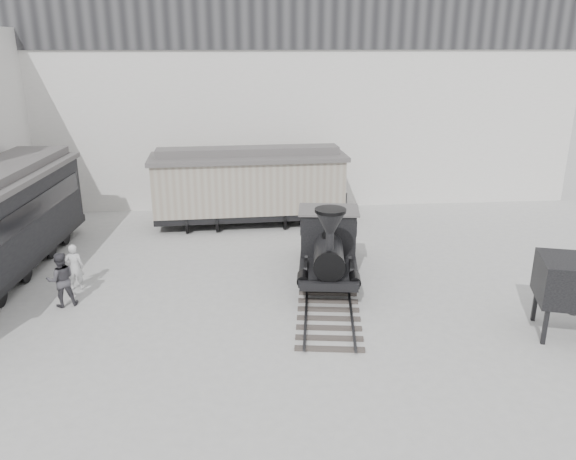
{
  "coord_description": "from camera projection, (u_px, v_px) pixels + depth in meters",
  "views": [
    {
      "loc": [
        -0.77,
        -14.87,
        8.37
      ],
      "look_at": [
        0.89,
        4.02,
        2.0
      ],
      "focal_mm": 35.0,
      "sensor_mm": 36.0,
      "label": 1
    }
  ],
  "objects": [
    {
      "name": "visitor_b",
      "position": [
        61.0,
        280.0,
        18.47
      ],
      "size": [
        1.1,
        0.97,
        1.87
      ],
      "primitive_type": "imported",
      "rotation": [
        0.0,
        0.0,
        3.48
      ],
      "color": "#3E3D43",
      "rests_on": "ground"
    },
    {
      "name": "ground",
      "position": [
        270.0,
        337.0,
        16.77
      ],
      "size": [
        90.0,
        90.0,
        0.0
      ],
      "primitive_type": "plane",
      "color": "#9E9E9B"
    },
    {
      "name": "boxcar",
      "position": [
        249.0,
        185.0,
        26.53
      ],
      "size": [
        9.24,
        3.25,
        3.74
      ],
      "rotation": [
        0.0,
        0.0,
        0.04
      ],
      "color": "black",
      "rests_on": "ground"
    },
    {
      "name": "locomotive",
      "position": [
        328.0,
        249.0,
        20.46
      ],
      "size": [
        3.3,
        9.46,
        3.27
      ],
      "rotation": [
        0.0,
        0.0,
        -0.14
      ],
      "color": "#2E2724",
      "rests_on": "ground"
    },
    {
      "name": "visitor_a",
      "position": [
        75.0,
        267.0,
        19.73
      ],
      "size": [
        0.63,
        0.42,
        1.7
      ],
      "primitive_type": "imported",
      "rotation": [
        0.0,
        0.0,
        3.16
      ],
      "color": "silver",
      "rests_on": "ground"
    },
    {
      "name": "north_wall",
      "position": [
        252.0,
        99.0,
        29.15
      ],
      "size": [
        34.0,
        2.51,
        11.0
      ],
      "color": "silver",
      "rests_on": "ground"
    }
  ]
}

